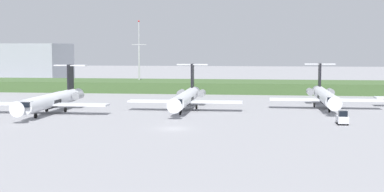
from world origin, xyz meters
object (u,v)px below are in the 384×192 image
regional_jet_second (52,100)px  regional_jet_fourth (325,96)px  regional_jet_third (186,97)px  baggage_tug (342,118)px  antenna_mast (139,61)px

regional_jet_second → regional_jet_fourth: same height
regional_jet_third → baggage_tug: bearing=-32.1°
antenna_mast → baggage_tug: size_ratio=6.40×
regional_jet_fourth → baggage_tug: regional_jet_fourth is taller
regional_jet_fourth → antenna_mast: (-48.91, 42.97, 6.01)m
regional_jet_second → regional_jet_third: same height
regional_jet_fourth → regional_jet_third: bearing=-166.0°
regional_jet_second → regional_jet_fourth: bearing=16.1°
antenna_mast → regional_jet_second: bearing=-94.0°
regional_jet_fourth → baggage_tug: bearing=-89.9°
antenna_mast → baggage_tug: bearing=-54.1°
regional_jet_third → regional_jet_fourth: size_ratio=1.00×
regional_jet_second → regional_jet_third: size_ratio=1.00×
regional_jet_third → antenna_mast: size_ratio=1.51×
regional_jet_second → regional_jet_third: 26.21m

